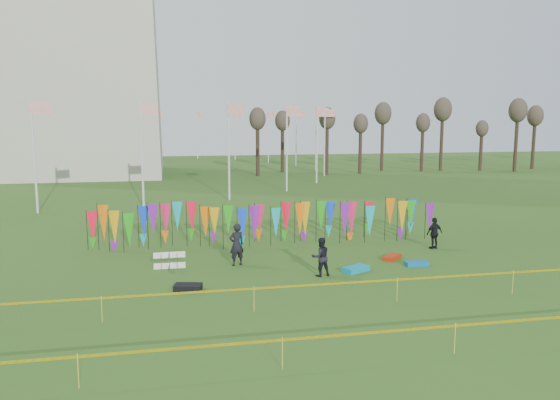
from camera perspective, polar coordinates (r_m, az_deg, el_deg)
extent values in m
plane|color=#2C4E16|center=(22.20, 1.55, -8.77)|extent=(160.00, 160.00, 0.00)
cylinder|color=silver|center=(71.23, 3.79, 6.33)|extent=(0.16, 0.16, 8.00)
plane|color=red|center=(71.35, 4.29, 8.98)|extent=(1.40, 0.00, 1.40)
cylinder|color=silver|center=(78.02, 1.70, 6.52)|extent=(0.16, 0.16, 8.00)
plane|color=red|center=(78.12, 2.14, 8.95)|extent=(1.40, 0.00, 1.40)
cylinder|color=silver|center=(84.05, -1.24, 6.66)|extent=(0.16, 0.16, 8.00)
plane|color=red|center=(84.13, -0.84, 8.91)|extent=(1.40, 0.00, 1.40)
cylinder|color=silver|center=(89.12, -4.75, 6.73)|extent=(0.16, 0.16, 8.00)
plane|color=red|center=(89.16, -4.38, 8.86)|extent=(1.40, 0.00, 1.40)
cylinder|color=silver|center=(93.06, -8.65, 6.74)|extent=(0.16, 0.16, 8.00)
plane|color=red|center=(93.06, -8.32, 8.78)|extent=(1.40, 0.00, 1.40)
cylinder|color=silver|center=(95.75, -12.80, 6.67)|extent=(0.16, 0.16, 8.00)
plane|color=red|center=(95.71, -12.50, 8.65)|extent=(1.40, 0.00, 1.40)
cylinder|color=silver|center=(97.12, -17.10, 6.53)|extent=(0.16, 0.16, 8.00)
plane|color=red|center=(97.03, -16.82, 8.49)|extent=(1.40, 0.00, 1.40)
cylinder|color=silver|center=(97.13, -21.43, 6.32)|extent=(0.16, 0.16, 8.00)
plane|color=red|center=(97.00, -21.18, 8.28)|extent=(1.40, 0.00, 1.40)
cylinder|color=silver|center=(95.78, -25.72, 6.05)|extent=(0.16, 0.16, 8.00)
plane|color=red|center=(95.60, -25.49, 8.04)|extent=(1.40, 0.00, 1.40)
cylinder|color=silver|center=(41.75, -24.30, 4.16)|extent=(0.16, 0.16, 8.00)
plane|color=red|center=(41.55, -23.76, 8.73)|extent=(1.40, 0.00, 1.40)
cylinder|color=silver|center=(41.73, -14.23, 4.64)|extent=(0.16, 0.16, 8.00)
plane|color=red|center=(41.63, -13.56, 9.20)|extent=(1.40, 0.00, 1.40)
cylinder|color=silver|center=(44.74, -5.37, 5.10)|extent=(0.16, 0.16, 8.00)
plane|color=red|center=(44.74, -4.66, 9.33)|extent=(1.40, 0.00, 1.40)
cylinder|color=silver|center=(50.06, 0.71, 5.48)|extent=(0.16, 0.16, 8.00)
plane|color=red|center=(50.13, 1.40, 9.26)|extent=(1.40, 0.00, 1.40)
cylinder|color=silver|center=(56.75, 3.87, 5.81)|extent=(0.16, 0.16, 8.00)
plane|color=red|center=(56.86, 4.50, 9.13)|extent=(1.40, 0.00, 1.40)
cylinder|color=silver|center=(64.00, 4.69, 6.09)|extent=(0.16, 0.16, 8.00)
plane|color=red|center=(64.13, 5.24, 9.04)|extent=(1.40, 0.00, 1.40)
cylinder|color=black|center=(28.63, -19.75, -3.10)|extent=(0.03, 0.03, 2.18)
cone|color=#FB0D29|center=(28.55, -19.21, -2.67)|extent=(0.64, 0.64, 1.60)
cylinder|color=black|center=(28.54, -18.51, -3.07)|extent=(0.03, 0.03, 2.18)
cone|color=#EB6307|center=(28.47, -17.97, -2.64)|extent=(0.64, 0.64, 1.60)
cylinder|color=black|center=(28.47, -17.27, -3.04)|extent=(0.03, 0.03, 2.18)
cone|color=orange|center=(28.40, -16.73, -2.61)|extent=(0.64, 0.64, 1.60)
cylinder|color=black|center=(28.41, -16.02, -3.01)|extent=(0.03, 0.03, 2.18)
cone|color=#1A9D11|center=(28.35, -15.48, -2.58)|extent=(0.64, 0.64, 1.60)
cylinder|color=black|center=(28.37, -14.77, -2.98)|extent=(0.03, 0.03, 2.18)
cone|color=#0D3BE7|center=(28.32, -14.22, -2.55)|extent=(0.64, 0.64, 1.60)
cylinder|color=black|center=(28.34, -13.52, -2.94)|extent=(0.03, 0.03, 2.18)
cone|color=#7C12A2|center=(28.29, -12.97, -2.51)|extent=(0.64, 0.64, 1.60)
cylinder|color=black|center=(28.32, -12.26, -2.91)|extent=(0.03, 0.03, 2.18)
cone|color=#DC184F|center=(28.28, -11.71, -2.48)|extent=(0.64, 0.64, 1.60)
cylinder|color=black|center=(28.32, -11.01, -2.87)|extent=(0.03, 0.03, 2.18)
cone|color=#0BA2AA|center=(28.28, -10.45, -2.44)|extent=(0.64, 0.64, 1.60)
cylinder|color=black|center=(28.33, -9.75, -2.83)|extent=(0.03, 0.03, 2.18)
cone|color=#FB0D29|center=(28.30, -9.19, -2.40)|extent=(0.64, 0.64, 1.60)
cylinder|color=black|center=(28.36, -8.50, -2.80)|extent=(0.03, 0.03, 2.18)
cone|color=#EB6307|center=(28.33, -7.94, -2.36)|extent=(0.64, 0.64, 1.60)
cylinder|color=black|center=(28.39, -7.24, -2.76)|extent=(0.03, 0.03, 2.18)
cone|color=orange|center=(28.38, -6.69, -2.32)|extent=(0.64, 0.64, 1.60)
cylinder|color=black|center=(28.44, -6.00, -2.71)|extent=(0.03, 0.03, 2.18)
cone|color=#1A9D11|center=(28.43, -5.44, -2.28)|extent=(0.64, 0.64, 1.60)
cylinder|color=black|center=(28.51, -4.75, -2.67)|extent=(0.03, 0.03, 2.18)
cone|color=#0D3BE7|center=(28.50, -4.20, -2.24)|extent=(0.64, 0.64, 1.60)
cylinder|color=black|center=(28.59, -3.52, -2.63)|extent=(0.03, 0.03, 2.18)
cone|color=#7C12A2|center=(28.59, -2.96, -2.19)|extent=(0.64, 0.64, 1.60)
cylinder|color=black|center=(28.68, -2.29, -2.58)|extent=(0.03, 0.03, 2.18)
cone|color=#DC184F|center=(28.69, -1.74, -2.15)|extent=(0.64, 0.64, 1.60)
cylinder|color=black|center=(28.78, -1.07, -2.54)|extent=(0.03, 0.03, 2.18)
cone|color=#0BA2AA|center=(28.80, -0.52, -2.10)|extent=(0.64, 0.64, 1.60)
cylinder|color=black|center=(28.90, 0.14, -2.49)|extent=(0.03, 0.03, 2.18)
cone|color=#FB0D29|center=(28.92, 0.69, -2.06)|extent=(0.64, 0.64, 1.60)
cylinder|color=black|center=(29.03, 1.34, -2.44)|extent=(0.03, 0.03, 2.18)
cone|color=#EB6307|center=(29.05, 1.88, -2.01)|extent=(0.64, 0.64, 1.60)
cylinder|color=black|center=(29.17, 2.53, -2.40)|extent=(0.03, 0.03, 2.18)
cone|color=orange|center=(29.20, 3.07, -1.97)|extent=(0.64, 0.64, 1.60)
cylinder|color=black|center=(29.33, 3.71, -2.35)|extent=(0.03, 0.03, 2.18)
cone|color=#1A9D11|center=(29.36, 4.24, -1.92)|extent=(0.64, 0.64, 1.60)
cylinder|color=black|center=(29.50, 4.88, -2.30)|extent=(0.03, 0.03, 2.18)
cone|color=#0D3BE7|center=(29.54, 5.40, -1.88)|extent=(0.64, 0.64, 1.60)
cylinder|color=black|center=(29.68, 6.03, -2.25)|extent=(0.03, 0.03, 2.18)
cone|color=#7C12A2|center=(29.72, 6.55, -1.83)|extent=(0.64, 0.64, 1.60)
cylinder|color=black|center=(29.87, 7.16, -2.20)|extent=(0.03, 0.03, 2.18)
cone|color=#DC184F|center=(29.92, 7.68, -1.78)|extent=(0.64, 0.64, 1.60)
cylinder|color=black|center=(30.07, 8.28, -2.15)|extent=(0.03, 0.03, 2.18)
cone|color=#0BA2AA|center=(30.13, 8.79, -1.73)|extent=(0.64, 0.64, 1.60)
cylinder|color=black|center=(30.28, 9.39, -2.10)|extent=(0.03, 0.03, 2.18)
cone|color=#FB0D29|center=(30.35, 9.89, -1.69)|extent=(0.64, 0.64, 1.60)
cylinder|color=black|center=(30.51, 10.48, -2.05)|extent=(0.03, 0.03, 2.18)
cone|color=#EB6307|center=(30.58, 10.98, -1.64)|extent=(0.64, 0.64, 1.60)
cylinder|color=black|center=(30.75, 11.55, -2.00)|extent=(0.03, 0.03, 2.18)
cone|color=orange|center=(30.82, 12.04, -1.59)|extent=(0.64, 0.64, 1.60)
cylinder|color=black|center=(30.99, 12.61, -1.95)|extent=(0.03, 0.03, 2.18)
cone|color=#1A9D11|center=(31.07, 13.09, -1.55)|extent=(0.64, 0.64, 1.60)
cylinder|color=black|center=(31.25, 13.65, -1.90)|extent=(0.03, 0.03, 2.18)
cone|color=#0D3BE7|center=(31.33, 14.12, -1.50)|extent=(0.64, 0.64, 1.60)
cylinder|color=black|center=(31.52, 14.67, -1.85)|extent=(0.03, 0.03, 2.18)
cone|color=#7C12A2|center=(31.61, 15.14, -1.46)|extent=(0.64, 0.64, 1.60)
cube|color=#FFE605|center=(19.34, 3.47, -8.85)|extent=(26.00, 0.01, 0.08)
cylinder|color=gold|center=(18.97, -17.81, -10.78)|extent=(0.02, 0.02, 0.90)
cylinder|color=gold|center=(19.06, -2.45, -10.28)|extent=(0.02, 0.02, 0.90)
cylinder|color=gold|center=(20.41, 11.73, -9.18)|extent=(0.02, 0.02, 0.90)
cylinder|color=gold|center=(22.80, 23.47, -7.84)|extent=(0.02, 0.02, 0.90)
cube|color=#FFE605|center=(15.30, 7.96, -13.69)|extent=(26.00, 0.01, 0.08)
cylinder|color=gold|center=(14.82, -19.72, -16.42)|extent=(0.02, 0.02, 0.90)
cylinder|color=gold|center=(14.93, 0.40, -15.71)|extent=(0.02, 0.02, 0.90)
cylinder|color=gold|center=(16.62, 18.02, -13.56)|extent=(0.02, 0.02, 0.90)
cylinder|color=#3A271D|center=(65.64, -2.06, 5.47)|extent=(0.44, 0.44, 6.40)
ellipsoid|color=#44382D|center=(65.55, -2.08, 8.40)|extent=(1.92, 1.92, 2.56)
cylinder|color=#3A271D|center=(66.41, 1.36, 5.51)|extent=(0.44, 0.44, 6.40)
ellipsoid|color=#44382D|center=(66.33, 1.37, 8.41)|extent=(1.92, 1.92, 2.56)
cylinder|color=#3A271D|center=(67.42, 4.69, 5.53)|extent=(0.44, 0.44, 6.40)
ellipsoid|color=#44382D|center=(67.34, 4.72, 8.38)|extent=(1.92, 1.92, 2.56)
cylinder|color=#3A271D|center=(68.65, 7.91, 5.52)|extent=(0.44, 0.44, 6.40)
ellipsoid|color=#44382D|center=(68.56, 7.97, 8.33)|extent=(1.92, 1.92, 2.56)
cylinder|color=#3A271D|center=(70.08, 11.01, 5.51)|extent=(0.44, 0.44, 6.40)
ellipsoid|color=#44382D|center=(70.00, 11.09, 8.25)|extent=(1.92, 1.92, 2.56)
cylinder|color=#3A271D|center=(71.70, 13.98, 5.48)|extent=(0.44, 0.44, 6.40)
ellipsoid|color=#44382D|center=(71.63, 14.07, 8.16)|extent=(1.92, 1.92, 2.56)
cylinder|color=#3A271D|center=(73.51, 16.81, 5.43)|extent=(0.44, 0.44, 6.40)
ellipsoid|color=#44382D|center=(73.44, 16.92, 8.05)|extent=(1.92, 1.92, 2.56)
cylinder|color=#3A271D|center=(75.49, 19.49, 5.38)|extent=(0.44, 0.44, 6.40)
ellipsoid|color=#44382D|center=(75.42, 19.62, 7.93)|extent=(1.92, 1.92, 2.56)
cylinder|color=#3A271D|center=(77.62, 22.03, 5.32)|extent=(0.44, 0.44, 6.40)
ellipsoid|color=#44382D|center=(77.55, 22.17, 7.80)|extent=(1.92, 1.92, 2.56)
cylinder|color=#3A271D|center=(79.90, 24.44, 5.25)|extent=(0.44, 0.44, 6.40)
ellipsoid|color=#44382D|center=(79.83, 24.58, 7.66)|extent=(1.92, 1.92, 2.56)
cylinder|color=#3A271D|center=(82.31, 26.70, 5.18)|extent=(0.44, 0.44, 6.40)
ellipsoid|color=#44382D|center=(82.24, 26.86, 7.51)|extent=(1.92, 1.92, 2.56)
cylinder|color=#B40D24|center=(24.39, -12.28, -6.43)|extent=(0.02, 0.02, 0.78)
cylinder|color=#B40D24|center=(24.39, -10.66, -6.38)|extent=(0.02, 0.02, 0.78)
cylinder|color=#B40D24|center=(25.05, -12.26, -6.03)|extent=(0.02, 0.02, 0.78)
cylinder|color=#B40D24|center=(25.05, -10.69, -5.98)|extent=(0.02, 0.02, 0.78)
imported|color=black|center=(24.78, -4.56, -4.66)|extent=(0.82, 0.69, 1.92)
imported|color=black|center=(23.15, 4.27, -5.94)|extent=(0.86, 0.59, 1.65)
imported|color=black|center=(28.97, 15.84, -3.35)|extent=(1.05, 0.74, 1.62)
cube|color=#0B93AC|center=(24.11, 7.92, -7.16)|extent=(1.33, 1.07, 0.24)
cube|color=#BA2A0C|center=(26.47, 11.64, -5.88)|extent=(1.13, 1.11, 0.20)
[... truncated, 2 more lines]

